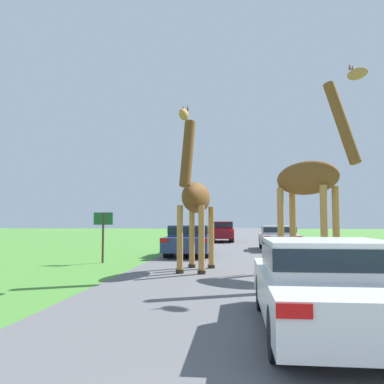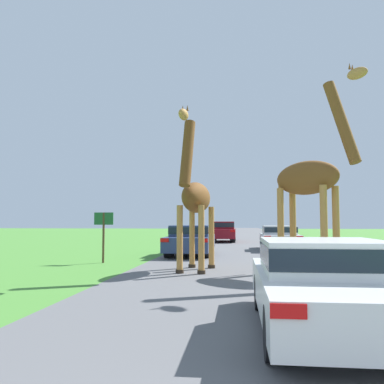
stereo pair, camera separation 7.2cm
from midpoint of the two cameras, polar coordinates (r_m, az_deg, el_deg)
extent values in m
cube|color=#5B5B5E|center=(30.02, 7.20, -6.90)|extent=(7.56, 120.00, 0.00)
cylinder|color=#B77F3D|center=(11.54, 1.16, -6.66)|extent=(0.18, 0.18, 1.94)
cylinder|color=#2D2319|center=(11.61, 1.17, -11.18)|extent=(0.23, 0.23, 0.11)
cylinder|color=#B77F3D|center=(11.69, -1.89, -6.62)|extent=(0.18, 0.18, 1.94)
cylinder|color=#2D2319|center=(11.77, -1.90, -11.08)|extent=(0.23, 0.23, 0.11)
cylinder|color=#B77F3D|center=(12.96, 2.56, -6.37)|extent=(0.18, 0.18, 1.94)
cylinder|color=#2D2319|center=(13.03, 2.58, -10.40)|extent=(0.23, 0.23, 0.11)
cylinder|color=#B77F3D|center=(13.10, -0.17, -6.35)|extent=(0.18, 0.18, 1.94)
cylinder|color=#2D2319|center=(13.17, -0.18, -10.34)|extent=(0.23, 0.23, 0.11)
ellipsoid|color=brown|center=(12.33, 0.45, -0.81)|extent=(1.01, 2.16, 0.92)
cylinder|color=brown|center=(11.41, -0.81, 5.50)|extent=(0.43, 0.94, 1.98)
ellipsoid|color=#B77F3D|center=(11.23, -1.34, 10.81)|extent=(0.31, 0.59, 0.30)
cylinder|color=#B77F3D|center=(13.27, 1.43, -3.34)|extent=(0.06, 0.06, 1.07)
cone|color=brown|center=(11.43, -0.79, 11.74)|extent=(0.07, 0.07, 0.16)
cone|color=brown|center=(11.46, -1.44, 11.69)|extent=(0.07, 0.07, 0.16)
cylinder|color=#B77F3D|center=(11.69, 19.42, -5.17)|extent=(0.19, 0.19, 2.44)
cylinder|color=#2D2319|center=(11.77, 19.56, -10.83)|extent=(0.25, 0.25, 0.11)
cylinder|color=#B77F3D|center=(11.22, 17.89, -5.26)|extent=(0.19, 0.19, 2.44)
cylinder|color=#2D2319|center=(11.31, 18.03, -11.15)|extent=(0.25, 0.25, 0.11)
cylinder|color=#B77F3D|center=(12.52, 13.82, -5.20)|extent=(0.19, 0.19, 2.44)
cylinder|color=#2D2319|center=(12.60, 13.91, -10.49)|extent=(0.25, 0.25, 0.11)
cylinder|color=#B77F3D|center=(12.08, 12.19, -5.27)|extent=(0.19, 0.19, 2.44)
cylinder|color=#2D2319|center=(12.17, 12.27, -10.74)|extent=(0.25, 0.25, 0.11)
ellipsoid|color=brown|center=(11.92, 15.61, 1.91)|extent=(1.91, 1.93, 0.96)
cylinder|color=brown|center=(11.53, 20.10, 9.20)|extent=(0.93, 0.94, 2.34)
ellipsoid|color=#B77F3D|center=(11.62, 22.02, 15.13)|extent=(0.56, 0.57, 0.30)
cylinder|color=#B77F3D|center=(12.47, 12.03, -1.50)|extent=(0.07, 0.07, 1.34)
cone|color=brown|center=(11.82, 21.42, 15.95)|extent=(0.07, 0.07, 0.16)
cone|color=brown|center=(11.72, 21.08, 16.13)|extent=(0.07, 0.07, 0.16)
cube|color=silver|center=(5.94, 17.98, -13.25)|extent=(1.75, 4.20, 0.54)
cube|color=silver|center=(5.88, 17.88, -8.54)|extent=(1.57, 1.89, 0.44)
cube|color=#19232D|center=(5.88, 17.87, -8.33)|extent=(1.59, 1.91, 0.27)
cube|color=red|center=(3.74, 13.60, -15.93)|extent=(0.31, 0.03, 0.13)
cylinder|color=black|center=(7.12, 10.20, -13.65)|extent=(0.35, 0.59, 0.59)
cylinder|color=black|center=(7.35, 21.45, -13.14)|extent=(0.35, 0.59, 0.59)
cylinder|color=black|center=(4.66, 12.49, -18.79)|extent=(0.35, 0.59, 0.59)
cube|color=maroon|center=(29.65, 4.10, -5.81)|extent=(1.82, 4.50, 0.63)
cube|color=maroon|center=(29.64, 4.09, -4.68)|extent=(1.63, 2.03, 0.54)
cube|color=#19232D|center=(29.64, 4.09, -4.63)|extent=(1.65, 2.05, 0.32)
cube|color=red|center=(27.43, 2.36, -5.49)|extent=(0.33, 0.03, 0.15)
cube|color=red|center=(27.37, 5.49, -5.47)|extent=(0.33, 0.03, 0.15)
cylinder|color=black|center=(31.04, 2.84, -6.23)|extent=(0.36, 0.66, 0.66)
cylinder|color=black|center=(30.99, 5.54, -6.22)|extent=(0.36, 0.66, 0.66)
cylinder|color=black|center=(28.35, 2.52, -6.43)|extent=(0.36, 0.66, 0.66)
cylinder|color=black|center=(28.29, 5.48, -6.42)|extent=(0.36, 0.66, 0.66)
cube|color=silver|center=(21.59, 11.92, -6.50)|extent=(1.80, 4.09, 0.52)
cube|color=silver|center=(21.57, 11.90, -5.23)|extent=(1.62, 1.84, 0.44)
cube|color=#19232D|center=(21.57, 11.90, -5.17)|extent=(1.64, 1.86, 0.27)
cube|color=red|center=(19.47, 10.34, -6.25)|extent=(0.32, 0.03, 0.12)
cube|color=red|center=(19.63, 14.67, -6.16)|extent=(0.32, 0.03, 0.12)
cylinder|color=black|center=(22.76, 9.80, -6.92)|extent=(0.36, 0.68, 0.68)
cylinder|color=black|center=(22.89, 13.43, -6.85)|extent=(0.36, 0.68, 0.68)
cylinder|color=black|center=(20.31, 10.24, -7.27)|extent=(0.36, 0.68, 0.68)
cylinder|color=black|center=(20.47, 14.30, -7.18)|extent=(0.36, 0.68, 0.68)
cube|color=navy|center=(17.93, -0.38, -7.13)|extent=(1.84, 4.59, 0.59)
cube|color=navy|center=(17.91, -0.38, -5.44)|extent=(1.66, 2.07, 0.46)
cube|color=#19232D|center=(17.91, -0.38, -5.37)|extent=(1.67, 2.09, 0.28)
cube|color=red|center=(15.75, -4.09, -6.77)|extent=(0.33, 0.03, 0.14)
cube|color=red|center=(15.55, 1.43, -6.82)|extent=(0.33, 0.03, 0.14)
cylinder|color=black|center=(19.40, -2.09, -7.66)|extent=(0.37, 0.56, 0.56)
cylinder|color=black|center=(19.25, 2.29, -7.68)|extent=(0.37, 0.56, 0.56)
cylinder|color=black|center=(16.69, -3.46, -8.23)|extent=(0.37, 0.56, 0.56)
cylinder|color=black|center=(16.50, 1.64, -8.28)|extent=(0.37, 0.56, 0.56)
cylinder|color=#4C3823|center=(14.91, -12.52, -6.26)|extent=(0.08, 0.08, 1.79)
cube|color=#1E562D|center=(14.90, -12.48, -3.67)|extent=(0.70, 0.04, 0.44)
camera|label=1|loc=(0.04, -90.17, 0.01)|focal=38.00mm
camera|label=2|loc=(0.04, 89.83, -0.01)|focal=38.00mm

